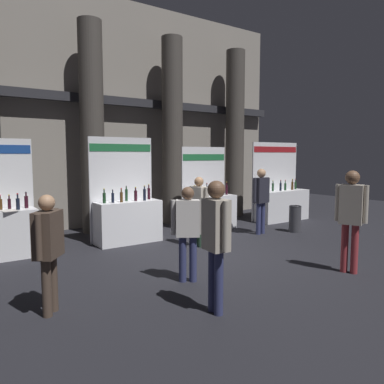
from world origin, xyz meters
TOP-DOWN VIEW (x-y plane):
  - ground_plane at (0.00, 0.00)m, footprint 24.00×24.00m
  - hall_colonnade at (-0.00, 4.17)m, footprint 11.25×1.29m
  - exhibitor_booth_1 at (-1.04, 1.96)m, footprint 1.63×0.66m
  - exhibitor_booth_2 at (1.58, 2.14)m, footprint 1.50×0.66m
  - exhibitor_booth_3 at (4.32, 1.95)m, footprint 1.99×0.66m
  - trash_bin at (3.23, 0.47)m, footprint 0.32×0.32m
  - visitor_0 at (0.12, 0.64)m, footprint 0.27×0.58m
  - visitor_1 at (-3.64, -1.21)m, footprint 0.46×0.49m
  - visitor_2 at (2.27, 0.82)m, footprint 0.61×0.28m
  - visitor_3 at (1.19, -2.45)m, footprint 0.37×0.51m
  - visitor_4 at (-1.43, -1.20)m, footprint 0.48×0.38m
  - visitor_5 at (-1.82, -2.43)m, footprint 0.28×0.52m

SIDE VIEW (x-z plane):
  - ground_plane at x=0.00m, z-range 0.00..0.00m
  - trash_bin at x=3.23m, z-range 0.00..0.72m
  - exhibitor_booth_2 at x=1.58m, z-range -0.58..1.75m
  - exhibitor_booth_3 at x=4.32m, z-range -0.64..1.85m
  - exhibitor_booth_1 at x=-1.04m, z-range -0.64..1.88m
  - visitor_4 at x=-1.43m, z-range 0.14..1.72m
  - visitor_1 at x=-3.64m, z-range 0.16..1.75m
  - visitor_0 at x=0.12m, z-range 0.16..1.76m
  - visitor_2 at x=2.27m, z-range 0.18..1.91m
  - visitor_5 at x=-1.82m, z-range 0.17..1.94m
  - visitor_3 at x=1.19m, z-range 0.19..2.02m
  - hall_colonnade at x=0.00m, z-range -0.16..6.48m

